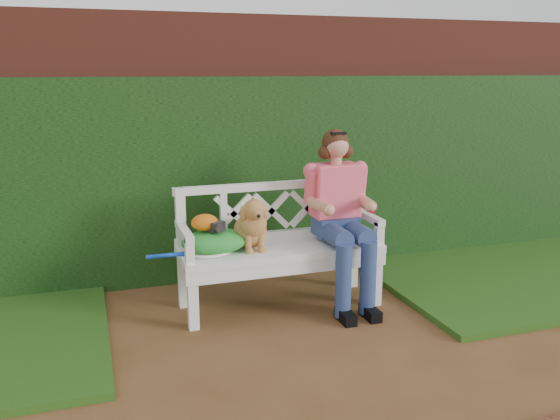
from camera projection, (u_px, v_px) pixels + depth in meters
name	position (u px, v px, depth m)	size (l,w,h in m)	color
ground	(299.00, 362.00, 3.65)	(60.00, 60.00, 0.00)	#553519
brick_wall	(225.00, 147.00, 5.15)	(10.00, 0.30, 2.20)	brown
ivy_hedge	(232.00, 179.00, 5.01)	(10.00, 0.18, 1.70)	#27581C
grass_right	(520.00, 271.00, 5.21)	(2.60, 2.00, 0.05)	#1A410E
garden_bench	(280.00, 276.00, 4.47)	(1.58, 0.60, 0.48)	white
seated_woman	(337.00, 221.00, 4.49)	(0.53, 0.71, 1.27)	#D24262
dog	(251.00, 222.00, 4.30)	(0.26, 0.36, 0.39)	olive
tennis_racket	(204.00, 252.00, 4.20)	(0.63, 0.26, 0.03)	silver
green_bag	(214.00, 241.00, 4.24)	(0.47, 0.37, 0.16)	#2D862F
camera_item	(216.00, 226.00, 4.19)	(0.11, 0.08, 0.07)	black
baseball_glove	(205.00, 222.00, 4.19)	(0.19, 0.14, 0.12)	#C9600F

